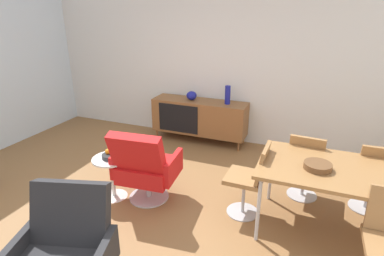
{
  "coord_description": "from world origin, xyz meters",
  "views": [
    {
      "loc": [
        1.52,
        -2.45,
        2.19
      ],
      "look_at": [
        0.36,
        0.42,
        0.99
      ],
      "focal_mm": 29.51,
      "sensor_mm": 36.0,
      "label": 1
    }
  ],
  "objects_px": {
    "vase_cobalt": "(192,96)",
    "dining_chair_near_window": "(250,177)",
    "sideboard": "(199,117)",
    "dining_chair_back_left": "(306,163)",
    "dining_chair_back_right": "(374,175)",
    "dining_table": "(344,174)",
    "wooden_bowl_on_table": "(318,166)",
    "fruit_bowl": "(110,155)",
    "armchair_black_shell": "(65,252)",
    "vase_sculptural_dark": "(228,95)",
    "side_table_round": "(112,173)",
    "lounge_chair_red": "(145,166)"
  },
  "relations": [
    {
      "from": "dining_chair_back_left",
      "to": "vase_cobalt",
      "type": "bearing_deg",
      "value": 148.29
    },
    {
      "from": "dining_chair_near_window",
      "to": "side_table_round",
      "type": "distance_m",
      "value": 1.64
    },
    {
      "from": "sideboard",
      "to": "side_table_round",
      "type": "xyz_separation_m",
      "value": [
        -0.36,
        -2.01,
        -0.12
      ]
    },
    {
      "from": "lounge_chair_red",
      "to": "side_table_round",
      "type": "xyz_separation_m",
      "value": [
        -0.42,
        -0.07,
        -0.15
      ]
    },
    {
      "from": "vase_cobalt",
      "to": "fruit_bowl",
      "type": "relative_size",
      "value": 0.86
    },
    {
      "from": "vase_cobalt",
      "to": "dining_chair_near_window",
      "type": "relative_size",
      "value": 0.2
    },
    {
      "from": "armchair_black_shell",
      "to": "vase_sculptural_dark",
      "type": "bearing_deg",
      "value": 85.15
    },
    {
      "from": "dining_chair_back_right",
      "to": "lounge_chair_red",
      "type": "xyz_separation_m",
      "value": [
        -2.43,
        -0.75,
        -0.0
      ]
    },
    {
      "from": "lounge_chair_red",
      "to": "fruit_bowl",
      "type": "height_order",
      "value": "lounge_chair_red"
    },
    {
      "from": "sideboard",
      "to": "armchair_black_shell",
      "type": "bearing_deg",
      "value": -86.72
    },
    {
      "from": "armchair_black_shell",
      "to": "fruit_bowl",
      "type": "xyz_separation_m",
      "value": [
        -0.55,
        1.36,
        0.09
      ]
    },
    {
      "from": "fruit_bowl",
      "to": "lounge_chair_red",
      "type": "bearing_deg",
      "value": 9.23
    },
    {
      "from": "fruit_bowl",
      "to": "wooden_bowl_on_table",
      "type": "bearing_deg",
      "value": 4.67
    },
    {
      "from": "vase_sculptural_dark",
      "to": "fruit_bowl",
      "type": "distance_m",
      "value": 2.2
    },
    {
      "from": "dining_table",
      "to": "dining_chair_near_window",
      "type": "bearing_deg",
      "value": -179.92
    },
    {
      "from": "armchair_black_shell",
      "to": "sideboard",
      "type": "bearing_deg",
      "value": 93.28
    },
    {
      "from": "dining_chair_back_right",
      "to": "side_table_round",
      "type": "xyz_separation_m",
      "value": [
        -2.85,
        -0.82,
        -0.15
      ]
    },
    {
      "from": "vase_sculptural_dark",
      "to": "dining_chair_back_left",
      "type": "height_order",
      "value": "vase_sculptural_dark"
    },
    {
      "from": "vase_cobalt",
      "to": "wooden_bowl_on_table",
      "type": "bearing_deg",
      "value": -41.95
    },
    {
      "from": "vase_sculptural_dark",
      "to": "dining_chair_near_window",
      "type": "bearing_deg",
      "value": -66.25
    },
    {
      "from": "vase_sculptural_dark",
      "to": "side_table_round",
      "type": "distance_m",
      "value": 2.25
    },
    {
      "from": "dining_chair_back_left",
      "to": "dining_table",
      "type": "bearing_deg",
      "value": -57.62
    },
    {
      "from": "sideboard",
      "to": "dining_chair_back_left",
      "type": "distance_m",
      "value": 2.14
    },
    {
      "from": "vase_cobalt",
      "to": "side_table_round",
      "type": "bearing_deg",
      "value": -96.08
    },
    {
      "from": "dining_table",
      "to": "dining_chair_near_window",
      "type": "xyz_separation_m",
      "value": [
        -0.89,
        -0.0,
        -0.23
      ]
    },
    {
      "from": "wooden_bowl_on_table",
      "to": "fruit_bowl",
      "type": "distance_m",
      "value": 2.27
    },
    {
      "from": "vase_cobalt",
      "to": "side_table_round",
      "type": "distance_m",
      "value": 2.08
    },
    {
      "from": "sideboard",
      "to": "vase_sculptural_dark",
      "type": "bearing_deg",
      "value": 0.23
    },
    {
      "from": "wooden_bowl_on_table",
      "to": "dining_chair_back_right",
      "type": "xyz_separation_m",
      "value": [
        0.6,
        0.64,
        -0.3
      ]
    },
    {
      "from": "dining_chair_back_right",
      "to": "vase_cobalt",
      "type": "bearing_deg",
      "value": 155.67
    },
    {
      "from": "dining_chair_near_window",
      "to": "dining_chair_back_right",
      "type": "bearing_deg",
      "value": 24.3
    },
    {
      "from": "dining_chair_back_right",
      "to": "vase_sculptural_dark",
      "type": "bearing_deg",
      "value": 149.37
    },
    {
      "from": "dining_chair_near_window",
      "to": "fruit_bowl",
      "type": "xyz_separation_m",
      "value": [
        -1.61,
        -0.26,
        0.09
      ]
    },
    {
      "from": "dining_chair_back_right",
      "to": "lounge_chair_red",
      "type": "relative_size",
      "value": 0.9
    },
    {
      "from": "wooden_bowl_on_table",
      "to": "side_table_round",
      "type": "relative_size",
      "value": 0.5
    },
    {
      "from": "vase_sculptural_dark",
      "to": "dining_chair_back_right",
      "type": "bearing_deg",
      "value": -30.63
    },
    {
      "from": "dining_chair_back_left",
      "to": "armchair_black_shell",
      "type": "bearing_deg",
      "value": -126.1
    },
    {
      "from": "dining_chair_near_window",
      "to": "dining_chair_back_left",
      "type": "height_order",
      "value": "same"
    },
    {
      "from": "vase_cobalt",
      "to": "lounge_chair_red",
      "type": "distance_m",
      "value": 1.98
    },
    {
      "from": "dining_table",
      "to": "fruit_bowl",
      "type": "relative_size",
      "value": 8.0
    },
    {
      "from": "dining_table",
      "to": "dining_chair_back_left",
      "type": "height_order",
      "value": "dining_chair_back_left"
    },
    {
      "from": "dining_chair_near_window",
      "to": "armchair_black_shell",
      "type": "bearing_deg",
      "value": -123.09
    },
    {
      "from": "dining_table",
      "to": "lounge_chair_red",
      "type": "height_order",
      "value": "lounge_chair_red"
    },
    {
      "from": "wooden_bowl_on_table",
      "to": "vase_sculptural_dark",
      "type": "bearing_deg",
      "value": 127.69
    },
    {
      "from": "dining_table",
      "to": "armchair_black_shell",
      "type": "xyz_separation_m",
      "value": [
        -1.95,
        -1.62,
        -0.23
      ]
    },
    {
      "from": "dining_table",
      "to": "lounge_chair_red",
      "type": "bearing_deg",
      "value": -174.61
    },
    {
      "from": "dining_table",
      "to": "side_table_round",
      "type": "bearing_deg",
      "value": -173.95
    },
    {
      "from": "vase_cobalt",
      "to": "dining_chair_back_right",
      "type": "bearing_deg",
      "value": -24.33
    },
    {
      "from": "wooden_bowl_on_table",
      "to": "dining_chair_back_right",
      "type": "height_order",
      "value": "dining_chair_back_right"
    },
    {
      "from": "vase_cobalt",
      "to": "armchair_black_shell",
      "type": "xyz_separation_m",
      "value": [
        0.34,
        -3.37,
        -0.33
      ]
    }
  ]
}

